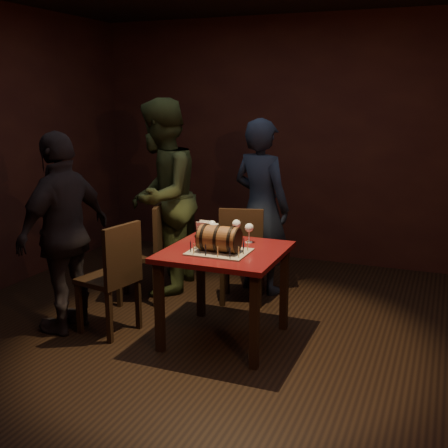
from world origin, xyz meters
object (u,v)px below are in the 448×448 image
(chair_back, at_px, (242,250))
(person_left_rear, at_px, (161,197))
(wine_glass_mid, at_px, (236,225))
(chair_left_front, at_px, (115,273))
(wine_glass_left, at_px, (212,226))
(wine_glass_right, at_px, (249,229))
(chair_left_rear, at_px, (148,248))
(person_left_front, at_px, (65,233))
(pint_of_ale, at_px, (214,233))
(person_back, at_px, (261,207))
(barrel_cake, at_px, (219,239))
(pub_table, at_px, (225,263))

(chair_back, distance_m, person_left_rear, 0.97)
(wine_glass_mid, height_order, chair_left_front, chair_left_front)
(wine_glass_left, xyz_separation_m, wine_glass_right, (0.32, 0.02, 0.00))
(chair_left_rear, bearing_deg, person_left_front, -109.61)
(chair_back, xyz_separation_m, person_left_rear, (-0.87, 0.06, 0.43))
(person_left_rear, distance_m, person_left_front, 1.18)
(pint_of_ale, xyz_separation_m, chair_left_front, (-0.71, -0.41, -0.30))
(wine_glass_mid, xyz_separation_m, chair_back, (-0.11, 0.44, -0.34))
(person_back, bearing_deg, pint_of_ale, 105.39)
(barrel_cake, bearing_deg, wine_glass_mid, 94.09)
(chair_left_rear, xyz_separation_m, chair_left_front, (0.13, -0.76, 0.00))
(person_left_front, bearing_deg, wine_glass_right, 118.00)
(barrel_cake, relative_size, wine_glass_left, 2.25)
(barrel_cake, xyz_separation_m, person_back, (-0.10, 1.32, -0.00))
(person_left_front, bearing_deg, wine_glass_mid, 123.63)
(wine_glass_left, xyz_separation_m, person_left_rear, (-0.80, 0.61, 0.08))
(wine_glass_left, bearing_deg, wine_glass_mid, 31.58)
(barrel_cake, distance_m, person_back, 1.32)
(pub_table, height_order, chair_back, chair_back)
(chair_left_front, xyz_separation_m, person_left_front, (-0.42, -0.06, 0.30))
(wine_glass_mid, bearing_deg, wine_glass_left, -148.42)
(wine_glass_mid, height_order, chair_left_rear, chair_left_rear)
(barrel_cake, height_order, wine_glass_right, barrel_cake)
(chair_left_front, distance_m, person_left_front, 0.52)
(chair_back, xyz_separation_m, chair_left_rear, (-0.85, -0.25, 0.00))
(wine_glass_right, bearing_deg, wine_glass_mid, 147.70)
(wine_glass_left, xyz_separation_m, person_left_front, (-1.08, -0.53, -0.04))
(pub_table, xyz_separation_m, barrel_cake, (-0.01, -0.10, 0.22))
(barrel_cake, bearing_deg, chair_left_rear, 147.19)
(wine_glass_left, height_order, chair_back, chair_back)
(chair_left_front, relative_size, person_back, 0.54)
(pub_table, bearing_deg, barrel_cake, -94.07)
(barrel_cake, relative_size, chair_back, 0.39)
(person_left_rear, xyz_separation_m, person_left_front, (-0.28, -1.14, -0.12))
(pub_table, relative_size, person_left_front, 0.54)
(chair_back, distance_m, chair_left_front, 1.25)
(barrel_cake, xyz_separation_m, person_left_rear, (-1.01, 0.96, 0.09))
(person_back, height_order, person_left_rear, person_left_rear)
(pub_table, bearing_deg, chair_back, 100.58)
(wine_glass_right, bearing_deg, pub_table, -111.42)
(pint_of_ale, bearing_deg, chair_left_rear, 156.72)
(chair_left_rear, bearing_deg, wine_glass_mid, -10.80)
(barrel_cake, relative_size, person_left_rear, 0.19)
(chair_back, relative_size, person_left_front, 0.56)
(pint_of_ale, distance_m, person_back, 1.04)
(pub_table, distance_m, chair_left_front, 0.91)
(chair_back, bearing_deg, pint_of_ale, -91.67)
(wine_glass_right, bearing_deg, pint_of_ale, -162.86)
(chair_back, relative_size, chair_left_front, 1.00)
(pint_of_ale, distance_m, chair_left_front, 0.87)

